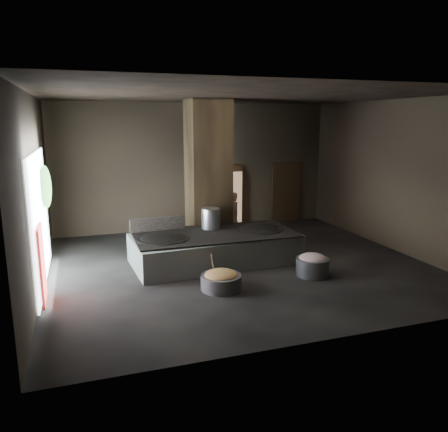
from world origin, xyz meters
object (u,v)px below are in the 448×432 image
object	(u,v)px
hearth_platform	(215,248)
meat_basin	(312,267)
veg_basin	(221,282)
stock_pot	(211,218)
wok_left	(163,241)
cook	(232,217)
wok_right	(259,232)

from	to	relation	value
hearth_platform	meat_basin	world-z (taller)	hearth_platform
hearth_platform	veg_basin	world-z (taller)	hearth_platform
meat_basin	hearth_platform	bearing A→B (deg)	138.08
stock_pot	meat_basin	size ratio (longest dim) A/B	0.71
hearth_platform	stock_pot	world-z (taller)	stock_pot
wok_left	cook	size ratio (longest dim) A/B	0.87
cook	meat_basin	size ratio (longest dim) A/B	1.96
cook	veg_basin	bearing A→B (deg)	41.94
wok_left	stock_pot	world-z (taller)	stock_pot
wok_left	veg_basin	distance (m)	2.26
hearth_platform	veg_basin	xyz separation A→B (m)	(-0.47, -2.00, -0.21)
wok_right	stock_pot	distance (m)	1.44
cook	hearth_platform	bearing A→B (deg)	32.93
meat_basin	wok_left	bearing A→B (deg)	152.99
wok_right	veg_basin	world-z (taller)	wok_right
hearth_platform	cook	xyz separation A→B (m)	(1.17, 1.88, 0.42)
wok_right	veg_basin	bearing A→B (deg)	-131.55
wok_right	wok_left	bearing A→B (deg)	-177.95
stock_pot	veg_basin	xyz separation A→B (m)	(-0.52, -2.55, -0.95)
hearth_platform	stock_pot	distance (m)	0.92
hearth_platform	wok_left	xyz separation A→B (m)	(-1.45, -0.05, 0.36)
wok_right	meat_basin	distance (m)	2.06
hearth_platform	wok_left	distance (m)	1.49
veg_basin	wok_left	bearing A→B (deg)	116.81
stock_pot	meat_basin	xyz separation A→B (m)	(1.98, -2.38, -0.90)
wok_left	meat_basin	size ratio (longest dim) A/B	1.71
stock_pot	veg_basin	distance (m)	2.77
wok_left	stock_pot	bearing A→B (deg)	21.80
hearth_platform	meat_basin	size ratio (longest dim) A/B	5.41
wok_right	stock_pot	bearing A→B (deg)	158.96
wok_left	meat_basin	distance (m)	3.94
cook	wok_right	bearing A→B (deg)	70.46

